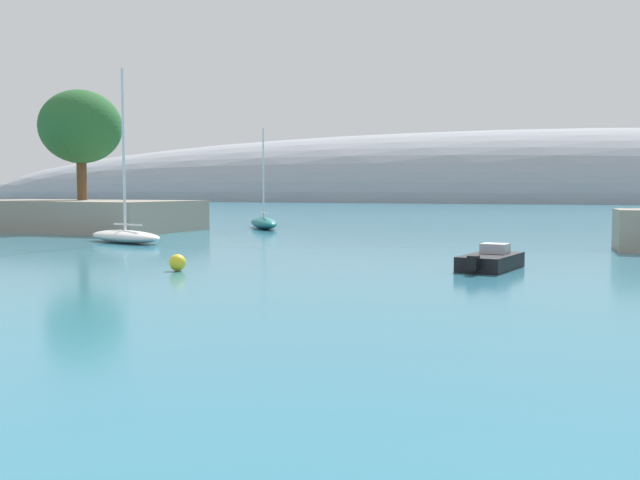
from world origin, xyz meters
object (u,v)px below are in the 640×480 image
(sailboat_teal_near_shore, at_px, (264,222))
(tree_clump_shore, at_px, (81,127))
(mooring_buoy_yellow, at_px, (177,263))
(sailboat_white_mid_mooring, at_px, (125,234))
(motorboat_black_alongside_breakwater, at_px, (491,261))

(sailboat_teal_near_shore, bearing_deg, tree_clump_shore, 77.24)
(sailboat_teal_near_shore, distance_m, mooring_buoy_yellow, 30.32)
(sailboat_white_mid_mooring, bearing_deg, mooring_buoy_yellow, 153.37)
(sailboat_teal_near_shore, bearing_deg, motorboat_black_alongside_breakwater, -173.85)
(tree_clump_shore, distance_m, motorboat_black_alongside_breakwater, 39.97)
(tree_clump_shore, bearing_deg, sailboat_teal_near_shore, 24.53)
(sailboat_teal_near_shore, height_order, sailboat_white_mid_mooring, sailboat_white_mid_mooring)
(sailboat_white_mid_mooring, bearing_deg, tree_clump_shore, -22.30)
(tree_clump_shore, bearing_deg, motorboat_black_alongside_breakwater, -25.79)
(sailboat_white_mid_mooring, relative_size, mooring_buoy_yellow, 15.76)
(sailboat_teal_near_shore, height_order, motorboat_black_alongside_breakwater, sailboat_teal_near_shore)
(mooring_buoy_yellow, bearing_deg, motorboat_black_alongside_breakwater, 24.92)
(sailboat_teal_near_shore, distance_m, motorboat_black_alongside_breakwater, 31.88)
(tree_clump_shore, relative_size, mooring_buoy_yellow, 13.48)
(sailboat_white_mid_mooring, relative_size, motorboat_black_alongside_breakwater, 2.41)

